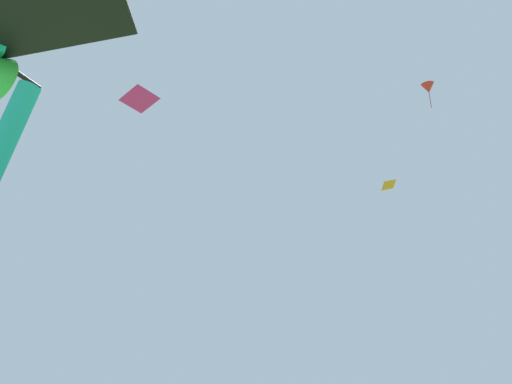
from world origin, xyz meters
TOP-DOWN VIEW (x-y plane):
  - distant_kite_magenta_far_center at (-7.71, 9.27)m, footprint 1.24×1.25m
  - distant_kite_red_overhead_distant at (-1.01, 22.62)m, footprint 0.73×0.82m
  - distant_kite_orange_high_left at (-4.92, 28.61)m, footprint 0.93×0.95m

SIDE VIEW (x-z plane):
  - distant_kite_magenta_far_center at x=-7.71m, z-range 9.97..10.31m
  - distant_kite_orange_high_left at x=-4.92m, z-range 14.84..15.25m
  - distant_kite_red_overhead_distant at x=-1.01m, z-range 16.17..17.68m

